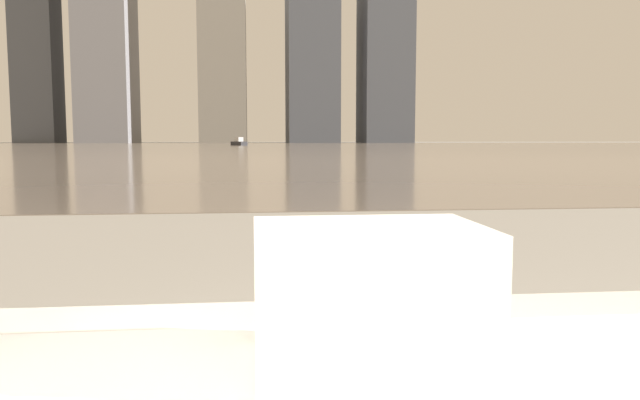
# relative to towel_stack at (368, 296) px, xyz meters

# --- Properties ---
(towel_stack) EXTENTS (0.25, 0.19, 0.16)m
(towel_stack) POSITION_rel_towel_stack_xyz_m (0.00, 0.00, 0.00)
(towel_stack) COLOR silver
(towel_stack) RESTS_ON bathtub
(harbor_water) EXTENTS (180.00, 110.00, 0.01)m
(harbor_water) POSITION_rel_towel_stack_xyz_m (0.08, 61.17, -0.63)
(harbor_water) COLOR gray
(harbor_water) RESTS_ON ground_plane
(harbor_boat_0) EXTENTS (2.03, 2.67, 0.96)m
(harbor_boat_0) POSITION_rel_towel_stack_xyz_m (-1.71, 73.49, -0.29)
(harbor_boat_0) COLOR #2D2D33
(harbor_boat_0) RESTS_ON harbor_water
(skyline_tower_2) EXTENTS (8.42, 11.50, 44.72)m
(skyline_tower_2) POSITION_rel_towel_stack_xyz_m (-5.37, 117.17, 21.72)
(skyline_tower_2) COLOR gray
(skyline_tower_2) RESTS_ON ground_plane
(skyline_tower_3) EXTENTS (9.27, 13.19, 28.66)m
(skyline_tower_3) POSITION_rel_towel_stack_xyz_m (11.04, 117.17, 13.69)
(skyline_tower_3) COLOR #4C515B
(skyline_tower_3) RESTS_ON ground_plane
(skyline_tower_4) EXTENTS (8.93, 12.06, 31.21)m
(skyline_tower_4) POSITION_rel_towel_stack_xyz_m (24.92, 117.17, 14.97)
(skyline_tower_4) COLOR #4C515B
(skyline_tower_4) RESTS_ON ground_plane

